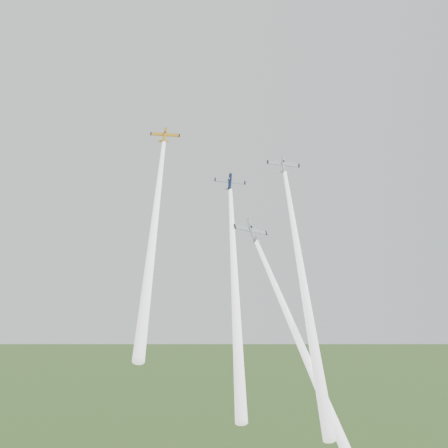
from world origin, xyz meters
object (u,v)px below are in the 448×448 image
(plane_yellow, at_px, (165,135))
(plane_navy, at_px, (230,182))
(plane_silver_right, at_px, (283,165))
(plane_silver_low, at_px, (252,231))

(plane_yellow, xyz_separation_m, plane_navy, (16.57, -2.03, -12.35))
(plane_yellow, height_order, plane_navy, plane_yellow)
(plane_silver_right, xyz_separation_m, plane_silver_low, (-10.33, -12.99, -19.21))
(plane_navy, bearing_deg, plane_silver_right, 13.48)
(plane_navy, height_order, plane_silver_right, plane_silver_right)
(plane_silver_right, distance_m, plane_silver_low, 25.39)
(plane_silver_right, bearing_deg, plane_silver_low, -125.60)
(plane_silver_right, relative_size, plane_silver_low, 0.99)
(plane_yellow, distance_m, plane_silver_right, 31.64)
(plane_yellow, bearing_deg, plane_silver_low, -26.83)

